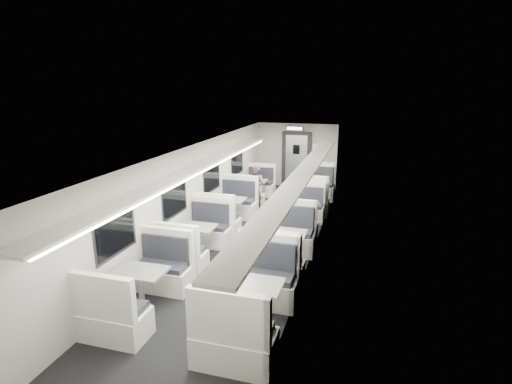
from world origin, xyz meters
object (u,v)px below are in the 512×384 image
Objects in this scene: booth_right_b at (302,216)px; vestibule_door at (296,160)px; booth_right_a at (314,194)px; booth_left_c at (196,241)px; booth_left_b at (228,212)px; passenger at (256,190)px; booth_left_a at (254,190)px; exit_sign at (295,128)px; booth_right_d at (252,306)px; booth_left_d at (141,290)px; booth_right_c at (283,250)px.

vestibule_door is (-1.00, 4.53, 0.67)m from booth_right_b.
booth_left_c is at bearing -113.15° from booth_right_a.
booth_left_b is at bearing 90.00° from booth_left_c.
booth_left_c is 3.55m from passenger.
booth_left_a is 3.32× the size of exit_sign.
vestibule_door is (1.00, 2.26, 0.67)m from booth_left_a.
vestibule_door is (-1.00, 9.26, 0.62)m from booth_right_d.
exit_sign reaches higher than booth_right_b.
booth_left_c is 1.03× the size of vestibule_door.
exit_sign reaches higher than booth_right_d.
booth_left_b is at bearing -83.52° from passenger.
booth_left_d is 1.49× the size of passenger.
booth_right_b is at bearing -48.61° from booth_left_a.
booth_right_d reaches higher than booth_left_c.
booth_left_c is 1.49× the size of passenger.
booth_right_a is at bearing 90.00° from booth_right_b.
booth_left_a is at bearing 131.39° from booth_right_b.
booth_left_c is 0.93× the size of booth_right_a.
booth_right_b is 1.96m from passenger.
exit_sign reaches higher than passenger.
vestibule_door is (1.00, 9.25, 0.65)m from booth_left_d.
vestibule_door reaches higher than booth_left_d.
booth_left_a is at bearing -119.48° from exit_sign.
booth_right_c reaches higher than booth_left_d.
booth_left_a is 2.00m from booth_right_a.
booth_right_a is 1.60× the size of passenger.
passenger is (0.40, 3.52, 0.34)m from booth_left_c.
booth_right_a is 2.23m from booth_right_b.
booth_right_c reaches higher than booth_left_c.
booth_left_b reaches higher than booth_left_d.
booth_right_c is at bearing -90.00° from booth_right_a.
booth_right_c is (2.00, 0.04, 0.03)m from booth_left_c.
booth_left_a is 6.99m from booth_left_d.
booth_left_b reaches higher than booth_left_a.
booth_left_d is 3.51× the size of exit_sign.
booth_left_c is 2.00m from booth_right_c.
booth_right_d is (2.00, -4.42, 0.01)m from booth_left_b.
booth_left_d is 0.93× the size of booth_right_d.
exit_sign is at bearing -90.00° from vestibule_door.
booth_left_b is 0.98× the size of booth_right_a.
booth_left_d is (0.00, -4.41, -0.02)m from booth_left_b.
booth_left_c is at bearing -73.88° from passenger.
booth_right_a reaches higher than booth_left_a.
booth_left_a is 5.09m from booth_right_c.
booth_right_d is at bearing -90.00° from booth_right_b.
booth_left_c is at bearing -98.16° from vestibule_door.
booth_right_a is (2.00, 6.95, 0.03)m from booth_left_d.
booth_right_a is 4.64m from booth_right_c.
booth_left_d is at bearing -96.17° from vestibule_door.
passenger is (-1.60, 1.07, 0.36)m from booth_right_b.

